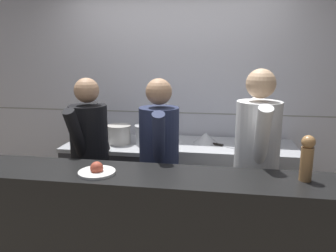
{
  "coord_description": "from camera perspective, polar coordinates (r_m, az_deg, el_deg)",
  "views": [
    {
      "loc": [
        0.51,
        -2.24,
        1.8
      ],
      "look_at": [
        0.03,
        0.69,
        1.15
      ],
      "focal_mm": 35.0,
      "sensor_mm": 36.0,
      "label": 1
    }
  ],
  "objects": [
    {
      "name": "wall_back_tiled",
      "position": [
        3.75,
        1.44,
        4.68
      ],
      "size": [
        8.0,
        0.06,
        2.6
      ],
      "color": "silver",
      "rests_on": "ground_plane"
    },
    {
      "name": "oven_range",
      "position": [
        3.71,
        -8.14,
        -9.32
      ],
      "size": [
        1.1,
        0.71,
        0.87
      ],
      "color": "#38383D",
      "rests_on": "ground_plane"
    },
    {
      "name": "prep_counter",
      "position": [
        3.55,
        10.98,
        -10.31
      ],
      "size": [
        1.26,
        0.65,
        0.9
      ],
      "color": "#B7BABF",
      "rests_on": "ground_plane"
    },
    {
      "name": "pass_counter",
      "position": [
        2.42,
        -2.16,
        -19.89
      ],
      "size": [
        3.15,
        0.45,
        1.03
      ],
      "color": "black",
      "rests_on": "ground_plane"
    },
    {
      "name": "stock_pot",
      "position": [
        3.63,
        -13.74,
        -1.14
      ],
      "size": [
        0.28,
        0.28,
        0.19
      ],
      "color": "#2D2D33",
      "rests_on": "oven_range"
    },
    {
      "name": "sauce_pot",
      "position": [
        3.5,
        -8.49,
        -1.36
      ],
      "size": [
        0.25,
        0.25,
        0.2
      ],
      "color": "beige",
      "rests_on": "oven_range"
    },
    {
      "name": "braising_pot",
      "position": [
        3.42,
        -3.3,
        -1.46
      ],
      "size": [
        0.3,
        0.3,
        0.21
      ],
      "color": "#B7BABF",
      "rests_on": "oven_range"
    },
    {
      "name": "mixing_bowl_steel",
      "position": [
        3.44,
        6.54,
        -2.05
      ],
      "size": [
        0.26,
        0.26,
        0.11
      ],
      "color": "#B7BABF",
      "rests_on": "prep_counter"
    },
    {
      "name": "chefs_knife",
      "position": [
        3.32,
        10.44,
        -3.57
      ],
      "size": [
        0.38,
        0.21,
        0.02
      ],
      "color": "#B7BABF",
      "rests_on": "prep_counter"
    },
    {
      "name": "plated_dish_main",
      "position": [
        2.25,
        -12.29,
        -7.62
      ],
      "size": [
        0.25,
        0.25,
        0.09
      ],
      "color": "white",
      "rests_on": "pass_counter"
    },
    {
      "name": "pepper_mill",
      "position": [
        2.21,
        23.05,
        -4.99
      ],
      "size": [
        0.08,
        0.08,
        0.29
      ],
      "color": "#AD7A47",
      "rests_on": "pass_counter"
    },
    {
      "name": "chef_head_cook",
      "position": [
        3.0,
        -13.39,
        -5.57
      ],
      "size": [
        0.36,
        0.71,
        1.61
      ],
      "rotation": [
        0.0,
        0.0,
        -0.1
      ],
      "color": "black",
      "rests_on": "ground_plane"
    },
    {
      "name": "chef_sous",
      "position": [
        2.77,
        -1.53,
        -6.64
      ],
      "size": [
        0.38,
        0.71,
        1.62
      ],
      "rotation": [
        0.0,
        0.0,
        0.18
      ],
      "color": "black",
      "rests_on": "ground_plane"
    },
    {
      "name": "chef_line",
      "position": [
        2.7,
        15.07,
        -6.56
      ],
      "size": [
        0.35,
        0.74,
        1.7
      ],
      "rotation": [
        0.0,
        0.0,
        0.02
      ],
      "color": "black",
      "rests_on": "ground_plane"
    }
  ]
}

